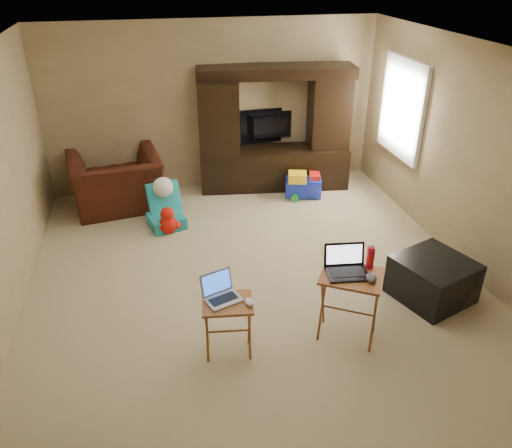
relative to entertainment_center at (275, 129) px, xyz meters
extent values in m
plane|color=beige|center=(-0.88, -2.43, -0.94)|extent=(5.50, 5.50, 0.00)
plane|color=silver|center=(-0.88, -2.43, 1.56)|extent=(5.50, 5.50, 0.00)
plane|color=tan|center=(-0.88, 0.32, 0.31)|extent=(5.00, 0.00, 5.00)
plane|color=tan|center=(-0.88, -5.18, 0.31)|extent=(5.00, 0.00, 5.00)
plane|color=tan|center=(1.62, -2.43, 0.31)|extent=(0.00, 5.50, 5.50)
plane|color=white|center=(1.60, -0.88, 0.46)|extent=(0.00, 1.20, 1.20)
cube|color=white|center=(1.58, -0.88, 0.46)|extent=(0.06, 1.14, 1.34)
cube|color=black|center=(0.00, 0.00, 0.00)|extent=(2.34, 0.86, 1.87)
imported|color=black|center=(0.00, 0.22, -0.04)|extent=(0.96, 0.21, 0.55)
imported|color=#47180F|center=(-2.40, -0.27, -0.53)|extent=(1.38, 1.25, 0.80)
cube|color=black|center=(0.93, -3.22, -0.71)|extent=(0.91, 0.91, 0.46)
cube|color=brown|center=(-1.35, -3.59, -0.65)|extent=(0.49, 0.41, 0.58)
cube|color=brown|center=(-0.20, -3.63, -0.58)|extent=(0.70, 0.67, 0.72)
cube|color=#A4A4A8|center=(-1.38, -3.56, -0.24)|extent=(0.37, 0.34, 0.24)
cube|color=black|center=(-0.24, -3.61, -0.10)|extent=(0.41, 0.35, 0.24)
ellipsoid|color=silver|center=(-1.17, -3.66, -0.33)|extent=(0.09, 0.13, 0.05)
ellipsoid|color=#39393D|center=(-0.07, -3.75, -0.19)|extent=(0.13, 0.17, 0.06)
cylinder|color=red|center=(0.00, -3.55, -0.11)|extent=(0.07, 0.07, 0.22)
camera|label=1|loc=(-1.87, -7.10, 2.36)|focal=35.00mm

